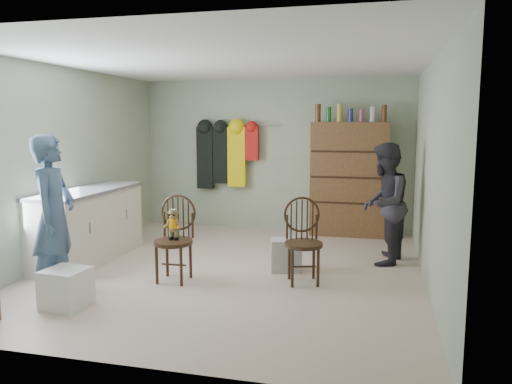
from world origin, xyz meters
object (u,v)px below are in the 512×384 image
(chair_far, at_px, (303,237))
(dresser, at_px, (349,179))
(counter, at_px, (89,225))
(chair_front, at_px, (175,233))

(chair_far, relative_size, dresser, 0.46)
(counter, relative_size, chair_front, 1.91)
(chair_front, bearing_deg, counter, 159.39)
(counter, relative_size, chair_far, 1.94)
(chair_front, height_order, dresser, dresser)
(dresser, bearing_deg, counter, -144.31)
(chair_far, bearing_deg, chair_front, 174.73)
(dresser, bearing_deg, chair_front, -122.38)
(chair_far, bearing_deg, counter, 158.94)
(counter, xyz_separation_m, chair_front, (1.42, -0.50, 0.08))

